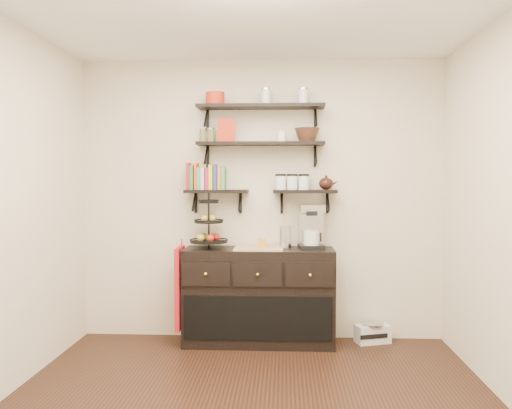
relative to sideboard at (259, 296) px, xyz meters
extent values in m
cube|color=white|center=(0.01, -1.51, 2.25)|extent=(3.50, 3.50, 0.02)
cube|color=beige|center=(0.01, 0.24, 0.90)|extent=(3.50, 0.02, 2.70)
cube|color=black|center=(0.01, 0.10, 1.78)|extent=(1.20, 0.27, 0.03)
cube|color=black|center=(-0.51, 0.22, 1.67)|extent=(0.02, 0.03, 0.20)
cube|color=black|center=(0.53, 0.22, 1.67)|extent=(0.02, 0.03, 0.20)
cube|color=black|center=(0.01, 0.10, 1.43)|extent=(1.20, 0.27, 0.03)
cube|color=black|center=(-0.51, 0.22, 1.32)|extent=(0.02, 0.03, 0.20)
cube|color=black|center=(0.53, 0.22, 1.32)|extent=(0.02, 0.03, 0.20)
cube|color=black|center=(-0.41, 0.11, 0.98)|extent=(0.60, 0.25, 0.03)
cube|color=black|center=(-0.63, 0.22, 0.87)|extent=(0.02, 0.03, 0.20)
cube|color=black|center=(-0.19, 0.22, 0.87)|extent=(0.03, 0.03, 0.20)
cube|color=black|center=(0.43, 0.11, 0.98)|extent=(0.60, 0.25, 0.03)
cube|color=black|center=(0.21, 0.22, 0.87)|extent=(0.03, 0.03, 0.20)
cube|color=black|center=(0.65, 0.22, 0.87)|extent=(0.02, 0.03, 0.20)
cube|color=#B2152E|center=(-0.67, 0.12, 1.10)|extent=(0.02, 0.15, 0.20)
cube|color=#257D41|center=(-0.63, 0.12, 1.12)|extent=(0.03, 0.15, 0.24)
cube|color=#F04208|center=(-0.60, 0.12, 1.10)|extent=(0.04, 0.15, 0.21)
cube|color=teal|center=(-0.56, 0.12, 1.12)|extent=(0.03, 0.15, 0.25)
cube|color=beige|center=(-0.53, 0.12, 1.11)|extent=(0.03, 0.15, 0.22)
cube|color=#AB184A|center=(-0.49, 0.12, 1.13)|extent=(0.04, 0.15, 0.26)
cube|color=gold|center=(-0.45, 0.12, 1.11)|extent=(0.03, 0.15, 0.23)
cube|color=navy|center=(-0.41, 0.12, 1.10)|extent=(0.03, 0.15, 0.20)
cube|color=#C16F34|center=(-0.37, 0.12, 1.12)|extent=(0.04, 0.15, 0.24)
cube|color=#438C4E|center=(-0.33, 0.12, 1.10)|extent=(0.03, 0.15, 0.21)
cylinder|color=silver|center=(0.20, 0.12, 1.06)|extent=(0.10, 0.10, 0.13)
cylinder|color=silver|center=(0.31, 0.12, 1.06)|extent=(0.10, 0.10, 0.13)
cylinder|color=silver|center=(0.42, 0.12, 1.06)|extent=(0.10, 0.10, 0.13)
cube|color=black|center=(0.00, 0.00, 0.00)|extent=(1.40, 0.45, 0.90)
cube|color=tan|center=(0.00, 0.00, 0.46)|extent=(0.45, 0.41, 0.02)
sphere|color=gold|center=(-0.47, -0.25, 0.25)|extent=(0.04, 0.04, 0.04)
sphere|color=gold|center=(0.00, -0.25, 0.25)|extent=(0.04, 0.04, 0.04)
sphere|color=gold|center=(0.47, -0.25, 0.25)|extent=(0.04, 0.04, 0.04)
cylinder|color=black|center=(-0.47, 0.00, 0.71)|extent=(0.02, 0.02, 0.52)
cylinder|color=black|center=(-0.47, 0.00, 0.51)|extent=(0.35, 0.35, 0.01)
cylinder|color=black|center=(-0.47, 0.00, 0.70)|extent=(0.27, 0.27, 0.02)
cylinder|color=black|center=(-0.47, 0.00, 0.88)|extent=(0.19, 0.19, 0.02)
sphere|color=#B21914|center=(-0.41, 0.04, 0.55)|extent=(0.07, 0.07, 0.07)
sphere|color=gold|center=(-0.51, 0.00, 0.73)|extent=(0.06, 0.06, 0.06)
cube|color=#B18029|center=(0.03, 0.00, 0.50)|extent=(0.08, 0.08, 0.08)
cube|color=black|center=(0.49, 0.00, 0.47)|extent=(0.25, 0.23, 0.04)
cube|color=silver|center=(0.49, 0.07, 0.64)|extent=(0.23, 0.11, 0.35)
cube|color=silver|center=(0.49, 0.00, 0.83)|extent=(0.25, 0.23, 0.07)
cylinder|color=silver|center=(0.49, -0.02, 0.56)|extent=(0.16, 0.16, 0.13)
cylinder|color=silver|center=(0.25, -0.02, 0.56)|extent=(0.11, 0.11, 0.22)
cube|color=#AB121F|center=(-0.73, -0.10, 0.09)|extent=(0.04, 0.33, 0.76)
cube|color=silver|center=(1.08, 0.08, -0.37)|extent=(0.35, 0.25, 0.17)
cylinder|color=silver|center=(1.08, 0.08, -0.27)|extent=(0.27, 0.27, 0.02)
cube|color=black|center=(1.08, -0.01, -0.37)|extent=(0.27, 0.09, 0.04)
cube|color=red|center=(-0.32, 0.10, 1.56)|extent=(0.17, 0.08, 0.22)
cylinder|color=white|center=(0.21, 0.10, 1.50)|extent=(0.09, 0.09, 0.10)
cylinder|color=red|center=(-0.42, 0.10, 1.86)|extent=(0.18, 0.18, 0.12)
camera|label=1|loc=(0.24, -5.03, 1.10)|focal=38.00mm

